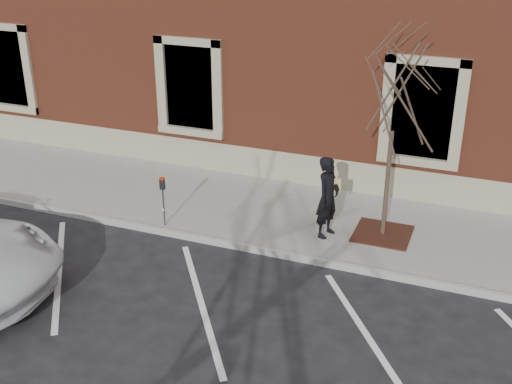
% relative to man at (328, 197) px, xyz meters
% --- Properties ---
extents(ground, '(120.00, 120.00, 0.00)m').
position_rel_man_xyz_m(ground, '(-1.50, -1.00, -1.06)').
color(ground, '#28282B').
rests_on(ground, ground).
extents(sidewalk_near, '(40.00, 3.50, 0.15)m').
position_rel_man_xyz_m(sidewalk_near, '(-1.50, 0.75, -0.99)').
color(sidewalk_near, '#A2A298').
rests_on(sidewalk_near, ground).
extents(curb_near, '(40.00, 0.12, 0.15)m').
position_rel_man_xyz_m(curb_near, '(-1.50, -1.05, -0.99)').
color(curb_near, '#9E9E99').
rests_on(curb_near, ground).
extents(parking_stripes, '(28.00, 4.40, 0.01)m').
position_rel_man_xyz_m(parking_stripes, '(-1.50, -3.20, -1.06)').
color(parking_stripes, silver).
rests_on(parking_stripes, ground).
extents(building_civic, '(40.00, 8.62, 8.00)m').
position_rel_man_xyz_m(building_civic, '(-1.50, 6.74, 2.94)').
color(building_civic, brown).
rests_on(building_civic, ground).
extents(man, '(0.59, 0.75, 1.82)m').
position_rel_man_xyz_m(man, '(0.00, 0.00, 0.00)').
color(man, black).
rests_on(man, sidewalk_near).
extents(parking_meter, '(0.11, 0.08, 1.17)m').
position_rel_man_xyz_m(parking_meter, '(-3.53, -0.88, -0.10)').
color(parking_meter, '#595B60').
rests_on(parking_meter, sidewalk_near).
extents(tree_grate, '(1.22, 1.22, 0.03)m').
position_rel_man_xyz_m(tree_grate, '(1.15, 0.47, -0.89)').
color(tree_grate, '#3F1A14').
rests_on(tree_grate, sidewalk_near).
extents(sapling, '(2.60, 2.60, 4.33)m').
position_rel_man_xyz_m(sapling, '(1.15, 0.47, 2.12)').
color(sapling, '#45312A').
rests_on(sapling, sidewalk_near).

